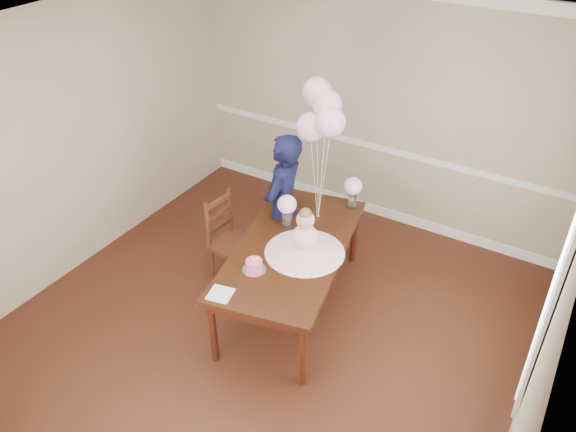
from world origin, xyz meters
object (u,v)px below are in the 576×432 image
at_px(dining_chair_seat, 234,245).
at_px(woman, 283,207).
at_px(birthday_cake, 254,265).
at_px(dining_table_top, 291,248).

bearing_deg(dining_chair_seat, woman, 53.60).
bearing_deg(birthday_cake, dining_table_top, 77.88).
relative_size(dining_table_top, dining_chair_seat, 4.72).
xyz_separation_m(dining_table_top, dining_chair_seat, (-0.71, 0.06, -0.28)).
bearing_deg(birthday_cake, dining_chair_seat, 139.26).
bearing_deg(birthday_cake, woman, 106.11).
distance_m(birthday_cake, woman, 0.95).
distance_m(dining_table_top, woman, 0.58).
relative_size(birthday_cake, woman, 0.09).
bearing_deg(dining_chair_seat, birthday_cake, -35.68).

